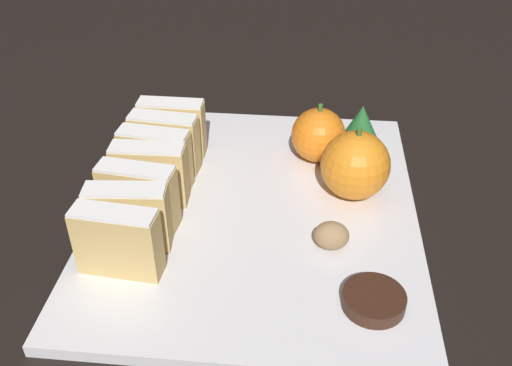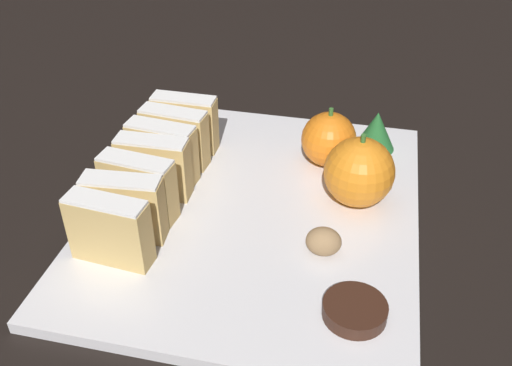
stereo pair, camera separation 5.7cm
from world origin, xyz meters
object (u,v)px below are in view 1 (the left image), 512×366
(walnut, at_px, (331,236))
(orange_near, at_px, (355,165))
(orange_far, at_px, (318,135))
(chocolate_cookie, at_px, (374,300))

(walnut, bearing_deg, orange_near, 74.87)
(orange_far, xyz_separation_m, walnut, (0.01, -0.15, -0.02))
(orange_far, relative_size, chocolate_cookie, 1.31)
(orange_far, xyz_separation_m, chocolate_cookie, (0.05, -0.22, -0.02))
(orange_far, height_order, chocolate_cookie, orange_far)
(walnut, relative_size, chocolate_cookie, 0.62)
(orange_near, relative_size, walnut, 2.41)
(walnut, xyz_separation_m, chocolate_cookie, (0.04, -0.07, -0.01))
(orange_far, distance_m, walnut, 0.16)
(orange_far, height_order, walnut, orange_far)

